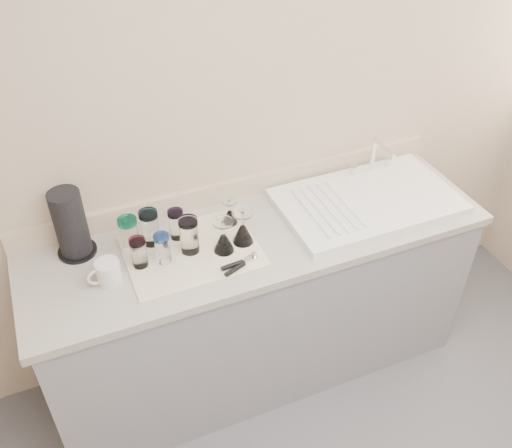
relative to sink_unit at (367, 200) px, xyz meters
name	(u,v)px	position (x,y,z in m)	size (l,w,h in m)	color
room_envelope	(478,328)	(-0.55, -1.20, 0.64)	(3.54, 3.50, 2.52)	#515156
counter_unit	(258,304)	(-0.55, 0.00, -0.47)	(2.06, 0.62, 0.90)	gray
sink_unit	(367,200)	(0.00, 0.00, 0.00)	(0.82, 0.50, 0.22)	white
dish_towel	(192,251)	(-0.86, -0.01, -0.02)	(0.55, 0.42, 0.01)	white
tumbler_teal	(129,234)	(-1.09, 0.10, 0.07)	(0.08, 0.08, 0.16)	white
tumbler_cyan	(150,227)	(-1.00, 0.11, 0.07)	(0.08, 0.08, 0.16)	white
tumbler_purple	(176,224)	(-0.89, 0.11, 0.06)	(0.07, 0.07, 0.14)	white
tumbler_magenta	(139,252)	(-1.08, -0.01, 0.06)	(0.07, 0.07, 0.13)	white
tumbler_blue	(163,248)	(-0.98, -0.02, 0.06)	(0.07, 0.07, 0.13)	white
tumbler_lavender	(189,235)	(-0.86, 0.00, 0.07)	(0.08, 0.08, 0.16)	white
goblet_back_right	(230,215)	(-0.64, 0.11, 0.03)	(0.07, 0.07, 0.12)	white
goblet_front_left	(224,241)	(-0.73, -0.06, 0.04)	(0.09, 0.09, 0.16)	white
goblet_front_right	(243,232)	(-0.64, -0.03, 0.04)	(0.09, 0.09, 0.16)	white
can_opener	(240,264)	(-0.71, -0.17, 0.00)	(0.16, 0.08, 0.02)	silver
white_mug	(108,273)	(-1.22, -0.05, 0.03)	(0.14, 0.11, 0.10)	silver
paper_towel_roll	(71,224)	(-1.30, 0.18, 0.13)	(0.16, 0.16, 0.30)	black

